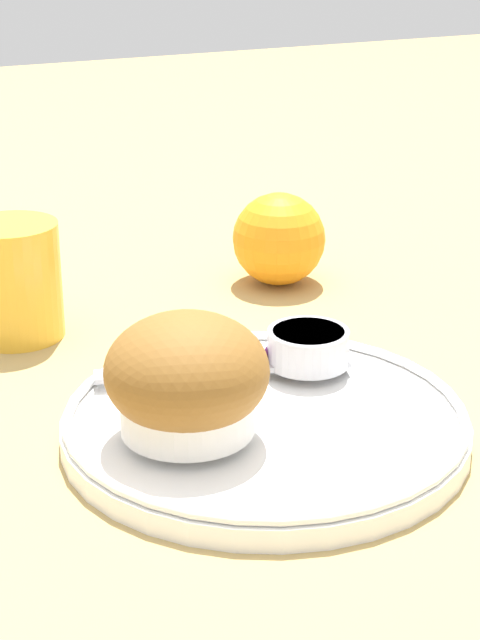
{
  "coord_description": "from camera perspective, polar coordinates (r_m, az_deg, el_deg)",
  "views": [
    {
      "loc": [
        -0.25,
        -0.51,
        0.31
      ],
      "look_at": [
        0.02,
        0.06,
        0.06
      ],
      "focal_mm": 60.0,
      "sensor_mm": 36.0,
      "label": 1
    }
  ],
  "objects": [
    {
      "name": "ground_plane",
      "position": [
        0.64,
        0.4,
        -6.76
      ],
      "size": [
        3.0,
        3.0,
        0.0
      ],
      "primitive_type": "plane",
      "color": "tan"
    },
    {
      "name": "plate",
      "position": [
        0.65,
        1.36,
        -5.5
      ],
      "size": [
        0.25,
        0.25,
        0.02
      ],
      "color": "white",
      "rests_on": "ground_plane"
    },
    {
      "name": "muffin",
      "position": [
        0.6,
        -2.73,
        -3.31
      ],
      "size": [
        0.09,
        0.09,
        0.07
      ],
      "color": "silver",
      "rests_on": "plate"
    },
    {
      "name": "cream_ramekin",
      "position": [
        0.7,
        3.66,
        -1.37
      ],
      "size": [
        0.05,
        0.05,
        0.02
      ],
      "color": "silver",
      "rests_on": "plate"
    },
    {
      "name": "berry_pair",
      "position": [
        0.7,
        1.36,
        -1.88
      ],
      "size": [
        0.03,
        0.01,
        0.01
      ],
      "color": "#4C194C",
      "rests_on": "plate"
    },
    {
      "name": "butter_knife",
      "position": [
        0.69,
        -0.89,
        -2.62
      ],
      "size": [
        0.16,
        0.06,
        0.0
      ],
      "rotation": [
        0.0,
        0.0,
        -0.29
      ],
      "color": "#B7B7BC",
      "rests_on": "plate"
    },
    {
      "name": "orange_fruit",
      "position": [
        0.89,
        2.09,
        4.34
      ],
      "size": [
        0.08,
        0.08,
        0.08
      ],
      "color": "orange",
      "rests_on": "ground_plane"
    },
    {
      "name": "juice_glass",
      "position": [
        0.8,
        -11.99,
        2.07
      ],
      "size": [
        0.07,
        0.07,
        0.09
      ],
      "color": "gold",
      "rests_on": "ground_plane"
    }
  ]
}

